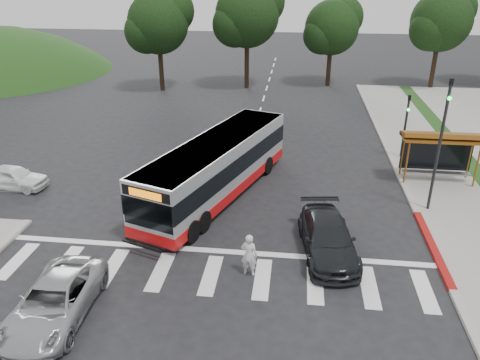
% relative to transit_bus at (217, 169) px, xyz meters
% --- Properties ---
extents(ground, '(140.00, 140.00, 0.00)m').
position_rel_transit_bus_xyz_m(ground, '(0.89, -1.91, -1.51)').
color(ground, black).
rests_on(ground, ground).
extents(sidewalk_east, '(4.00, 40.00, 0.12)m').
position_rel_transit_bus_xyz_m(sidewalk_east, '(11.89, 6.09, -1.45)').
color(sidewalk_east, gray).
rests_on(sidewalk_east, ground).
extents(curb_east, '(0.30, 40.00, 0.15)m').
position_rel_transit_bus_xyz_m(curb_east, '(9.89, 6.09, -1.44)').
color(curb_east, '#9E9991').
rests_on(curb_east, ground).
extents(curb_east_red, '(0.32, 6.00, 0.15)m').
position_rel_transit_bus_xyz_m(curb_east_red, '(9.89, -3.91, -1.43)').
color(curb_east_red, maroon).
rests_on(curb_east_red, ground).
extents(crosswalk_ladder, '(18.00, 2.60, 0.01)m').
position_rel_transit_bus_xyz_m(crosswalk_ladder, '(0.89, -6.91, -1.50)').
color(crosswalk_ladder, silver).
rests_on(crosswalk_ladder, ground).
extents(bus_shelter, '(4.20, 1.60, 2.86)m').
position_rel_transit_bus_xyz_m(bus_shelter, '(11.69, 3.20, 0.84)').
color(bus_shelter, brown).
rests_on(bus_shelter, sidewalk_east).
extents(traffic_signal_ne_tall, '(0.18, 0.37, 6.50)m').
position_rel_transit_bus_xyz_m(traffic_signal_ne_tall, '(10.49, -0.41, 2.37)').
color(traffic_signal_ne_tall, black).
rests_on(traffic_signal_ne_tall, ground).
extents(traffic_signal_ne_short, '(0.18, 0.37, 4.00)m').
position_rel_transit_bus_xyz_m(traffic_signal_ne_short, '(10.49, 6.58, 0.97)').
color(traffic_signal_ne_short, black).
rests_on(traffic_signal_ne_short, ground).
extents(tree_ne_a, '(6.16, 5.74, 9.30)m').
position_rel_transit_bus_xyz_m(tree_ne_a, '(16.96, 26.16, 4.88)').
color(tree_ne_a, black).
rests_on(tree_ne_a, parking_lot).
extents(tree_north_a, '(6.60, 6.15, 10.17)m').
position_rel_transit_bus_xyz_m(tree_north_a, '(-1.03, 24.16, 5.41)').
color(tree_north_a, black).
rests_on(tree_north_a, ground).
extents(tree_north_b, '(5.72, 5.33, 8.43)m').
position_rel_transit_bus_xyz_m(tree_north_b, '(6.96, 26.15, 4.15)').
color(tree_north_b, black).
rests_on(tree_north_b, ground).
extents(tree_north_c, '(6.16, 5.74, 9.30)m').
position_rel_transit_bus_xyz_m(tree_north_c, '(-9.04, 22.16, 4.78)').
color(tree_north_c, black).
rests_on(tree_north_c, ground).
extents(transit_bus, '(6.27, 11.87, 3.02)m').
position_rel_transit_bus_xyz_m(transit_bus, '(0.00, 0.00, 0.00)').
color(transit_bus, '#B0B2B5').
rests_on(transit_bus, ground).
extents(pedestrian, '(0.70, 0.52, 1.77)m').
position_rel_transit_bus_xyz_m(pedestrian, '(2.34, -6.66, -0.63)').
color(pedestrian, silver).
rests_on(pedestrian, ground).
extents(dark_sedan, '(2.66, 5.22, 1.45)m').
position_rel_transit_bus_xyz_m(dark_sedan, '(5.41, -4.79, -0.78)').
color(dark_sedan, black).
rests_on(dark_sedan, ground).
extents(silver_suv_south, '(2.39, 4.94, 1.35)m').
position_rel_transit_bus_xyz_m(silver_suv_south, '(-3.88, -9.90, -0.83)').
color(silver_suv_south, '#ABAEB1').
rests_on(silver_suv_south, ground).
extents(west_car_white, '(3.76, 1.77, 1.24)m').
position_rel_transit_bus_xyz_m(west_car_white, '(-11.02, -0.41, -0.89)').
color(west_car_white, white).
rests_on(west_car_white, ground).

